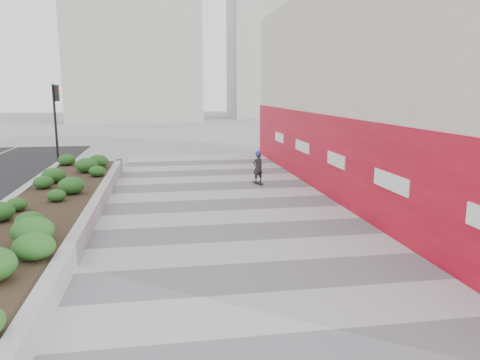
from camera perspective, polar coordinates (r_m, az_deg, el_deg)
The scene contains 9 objects.
ground at distance 8.58m, azimuth 5.50°, elevation -16.20°, with size 160.00×160.00×0.00m, color gray.
walkway at distance 11.26m, azimuth 1.51°, elevation -9.34°, with size 8.00×36.00×0.01m, color #A8A8AD.
building at distance 18.66m, azimuth 19.71°, elevation 10.52°, with size 6.04×24.08×8.00m.
planter at distance 15.18m, azimuth -22.47°, elevation -3.19°, with size 3.00×18.00×0.90m.
traffic_signal_near at distance 25.43m, azimuth -21.49°, elevation 7.60°, with size 0.33×0.28×4.20m.
distant_bldg_north_l at distance 62.73m, azimuth -12.70°, elevation 16.25°, with size 16.00×12.00×20.00m, color #ADAAA3.
distant_bldg_north_r at distance 69.95m, azimuth 4.87°, elevation 17.53°, with size 14.00×10.00×24.00m, color #ADAAA3.
manhole_cover at distance 11.36m, azimuth 4.02°, elevation -9.19°, with size 0.44×0.44×0.01m, color #595654.
skateboarder at distance 19.55m, azimuth 2.19°, elevation 1.55°, with size 0.54×0.75×1.42m.
Camera 1 is at (-2.03, -7.36, 3.90)m, focal length 35.00 mm.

